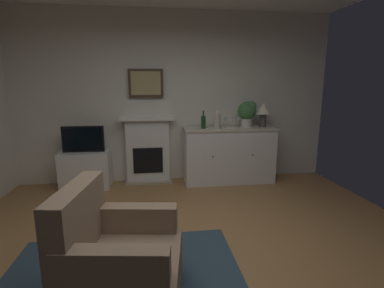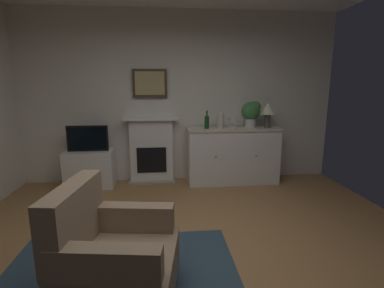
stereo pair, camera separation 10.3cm
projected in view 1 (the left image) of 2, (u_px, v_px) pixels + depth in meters
name	position (u px, v px, depth m)	size (l,w,h in m)	color
ground_plane	(197.00, 271.00, 2.64)	(5.25, 5.16, 0.10)	#9E7042
wall_rear	(174.00, 98.00, 4.83)	(5.25, 0.06, 2.78)	silver
fireplace_unit	(148.00, 150.00, 4.81)	(0.87, 0.30, 1.10)	white
framed_picture	(146.00, 83.00, 4.64)	(0.55, 0.04, 0.45)	#473323
sideboard_cabinet	(229.00, 155.00, 4.84)	(1.51, 0.49, 0.92)	white
table_lamp	(263.00, 110.00, 4.76)	(0.26, 0.26, 0.40)	#4C4742
wine_bottle	(203.00, 122.00, 4.64)	(0.08, 0.08, 0.29)	#193F1E
wine_glass_left	(225.00, 120.00, 4.73)	(0.07, 0.07, 0.16)	silver
wine_glass_center	(233.00, 121.00, 4.67)	(0.07, 0.07, 0.16)	silver
wine_glass_right	(238.00, 120.00, 4.75)	(0.07, 0.07, 0.16)	silver
vase_decorative	(217.00, 120.00, 4.64)	(0.11, 0.11, 0.28)	beige
tv_cabinet	(86.00, 170.00, 4.58)	(0.75, 0.42, 0.59)	white
tv_set	(83.00, 139.00, 4.46)	(0.62, 0.07, 0.40)	black
potted_plant_small	(247.00, 112.00, 4.78)	(0.30, 0.30, 0.43)	beige
armchair	(116.00, 257.00, 2.12)	(0.91, 0.88, 0.92)	#8C7259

